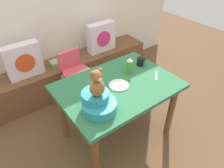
{
  "coord_description": "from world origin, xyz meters",
  "views": [
    {
      "loc": [
        -1.04,
        -1.31,
        2.01
      ],
      "look_at": [
        0.0,
        0.1,
        0.69
      ],
      "focal_mm": 33.33,
      "sensor_mm": 36.0,
      "label": 1
    }
  ],
  "objects_px": {
    "pillow_floral_left": "(24,61)",
    "coffee_mug": "(141,62)",
    "pillow_floral_right": "(101,37)",
    "ketchup_bottle": "(129,66)",
    "dining_table": "(118,93)",
    "highchair": "(76,73)",
    "infant_seat_teal": "(98,103)",
    "dinner_plate_near": "(119,85)",
    "teddy_bear": "(97,84)",
    "book_stack": "(57,62)"
  },
  "relations": [
    {
      "from": "pillow_floral_left",
      "to": "coffee_mug",
      "type": "bearing_deg",
      "value": -44.43
    },
    {
      "from": "pillow_floral_right",
      "to": "ketchup_bottle",
      "type": "distance_m",
      "value": 1.12
    },
    {
      "from": "dining_table",
      "to": "highchair",
      "type": "height_order",
      "value": "highchair"
    },
    {
      "from": "infant_seat_teal",
      "to": "dinner_plate_near",
      "type": "relative_size",
      "value": 1.65
    },
    {
      "from": "infant_seat_teal",
      "to": "pillow_floral_right",
      "type": "bearing_deg",
      "value": 55.1
    },
    {
      "from": "highchair",
      "to": "infant_seat_teal",
      "type": "relative_size",
      "value": 2.39
    },
    {
      "from": "pillow_floral_left",
      "to": "dinner_plate_near",
      "type": "relative_size",
      "value": 2.2
    },
    {
      "from": "pillow_floral_right",
      "to": "dinner_plate_near",
      "type": "xyz_separation_m",
      "value": [
        -0.58,
        -1.17,
        0.07
      ]
    },
    {
      "from": "infant_seat_teal",
      "to": "ketchup_bottle",
      "type": "height_order",
      "value": "ketchup_bottle"
    },
    {
      "from": "highchair",
      "to": "pillow_floral_left",
      "type": "bearing_deg",
      "value": 139.87
    },
    {
      "from": "dining_table",
      "to": "teddy_bear",
      "type": "relative_size",
      "value": 4.8
    },
    {
      "from": "coffee_mug",
      "to": "dinner_plate_near",
      "type": "xyz_separation_m",
      "value": [
        -0.44,
        -0.16,
        -0.04
      ]
    },
    {
      "from": "pillow_floral_right",
      "to": "highchair",
      "type": "distance_m",
      "value": 0.81
    },
    {
      "from": "pillow_floral_left",
      "to": "ketchup_bottle",
      "type": "bearing_deg",
      "value": -51.88
    },
    {
      "from": "dining_table",
      "to": "ketchup_bottle",
      "type": "distance_m",
      "value": 0.32
    },
    {
      "from": "pillow_floral_right",
      "to": "dining_table",
      "type": "distance_m",
      "value": 1.3
    },
    {
      "from": "dining_table",
      "to": "teddy_bear",
      "type": "distance_m",
      "value": 0.55
    },
    {
      "from": "highchair",
      "to": "teddy_bear",
      "type": "distance_m",
      "value": 1.07
    },
    {
      "from": "dining_table",
      "to": "coffee_mug",
      "type": "xyz_separation_m",
      "value": [
        0.44,
        0.14,
        0.16
      ]
    },
    {
      "from": "book_stack",
      "to": "ketchup_bottle",
      "type": "xyz_separation_m",
      "value": [
        0.39,
        -1.08,
        0.34
      ]
    },
    {
      "from": "book_stack",
      "to": "dining_table",
      "type": "xyz_separation_m",
      "value": [
        0.16,
        -1.18,
        0.14
      ]
    },
    {
      "from": "pillow_floral_right",
      "to": "ketchup_bottle",
      "type": "height_order",
      "value": "ketchup_bottle"
    },
    {
      "from": "dining_table",
      "to": "infant_seat_teal",
      "type": "height_order",
      "value": "infant_seat_teal"
    },
    {
      "from": "book_stack",
      "to": "teddy_bear",
      "type": "height_order",
      "value": "teddy_bear"
    },
    {
      "from": "dinner_plate_near",
      "to": "teddy_bear",
      "type": "bearing_deg",
      "value": -155.54
    },
    {
      "from": "ketchup_bottle",
      "to": "coffee_mug",
      "type": "distance_m",
      "value": 0.21
    },
    {
      "from": "ketchup_bottle",
      "to": "highchair",
      "type": "bearing_deg",
      "value": 117.67
    },
    {
      "from": "dining_table",
      "to": "coffee_mug",
      "type": "bearing_deg",
      "value": 18.22
    },
    {
      "from": "dining_table",
      "to": "infant_seat_teal",
      "type": "xyz_separation_m",
      "value": [
        -0.35,
        -0.17,
        0.18
      ]
    },
    {
      "from": "teddy_bear",
      "to": "ketchup_bottle",
      "type": "height_order",
      "value": "teddy_bear"
    },
    {
      "from": "pillow_floral_left",
      "to": "teddy_bear",
      "type": "bearing_deg",
      "value": -79.71
    },
    {
      "from": "book_stack",
      "to": "teddy_bear",
      "type": "xyz_separation_m",
      "value": [
        -0.19,
        -1.36,
        0.53
      ]
    },
    {
      "from": "book_stack",
      "to": "dinner_plate_near",
      "type": "bearing_deg",
      "value": -82.35
    },
    {
      "from": "pillow_floral_right",
      "to": "ketchup_bottle",
      "type": "bearing_deg",
      "value": -108.02
    },
    {
      "from": "pillow_floral_left",
      "to": "highchair",
      "type": "bearing_deg",
      "value": -40.13
    },
    {
      "from": "pillow_floral_right",
      "to": "dinner_plate_near",
      "type": "relative_size",
      "value": 2.2
    },
    {
      "from": "dinner_plate_near",
      "to": "book_stack",
      "type": "bearing_deg",
      "value": 97.65
    },
    {
      "from": "highchair",
      "to": "ketchup_bottle",
      "type": "xyz_separation_m",
      "value": [
        0.34,
        -0.64,
        0.31
      ]
    },
    {
      "from": "pillow_floral_left",
      "to": "infant_seat_teal",
      "type": "xyz_separation_m",
      "value": [
        0.24,
        -1.33,
        0.13
      ]
    },
    {
      "from": "dining_table",
      "to": "infant_seat_teal",
      "type": "bearing_deg",
      "value": -153.59
    },
    {
      "from": "infant_seat_teal",
      "to": "coffee_mug",
      "type": "bearing_deg",
      "value": 21.98
    },
    {
      "from": "dining_table",
      "to": "pillow_floral_left",
      "type": "bearing_deg",
      "value": 117.15
    },
    {
      "from": "highchair",
      "to": "ketchup_bottle",
      "type": "bearing_deg",
      "value": -62.33
    },
    {
      "from": "infant_seat_teal",
      "to": "coffee_mug",
      "type": "height_order",
      "value": "infant_seat_teal"
    },
    {
      "from": "teddy_bear",
      "to": "pillow_floral_right",
      "type": "bearing_deg",
      "value": 55.11
    },
    {
      "from": "book_stack",
      "to": "ketchup_bottle",
      "type": "relative_size",
      "value": 1.08
    },
    {
      "from": "pillow_floral_left",
      "to": "infant_seat_teal",
      "type": "bearing_deg",
      "value": -79.7
    },
    {
      "from": "pillow_floral_left",
      "to": "highchair",
      "type": "height_order",
      "value": "pillow_floral_left"
    },
    {
      "from": "pillow_floral_right",
      "to": "book_stack",
      "type": "height_order",
      "value": "pillow_floral_right"
    },
    {
      "from": "dining_table",
      "to": "book_stack",
      "type": "bearing_deg",
      "value": 97.73
    }
  ]
}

